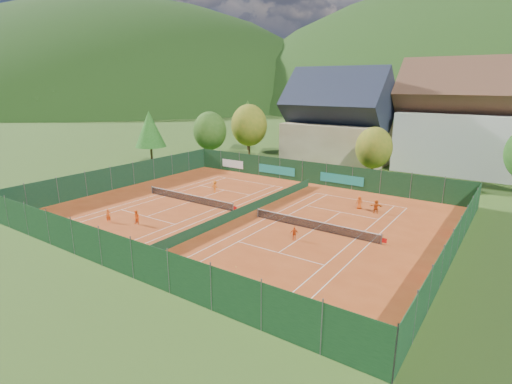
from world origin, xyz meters
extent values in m
plane|color=#2D4C17|center=(0.00, 0.00, -0.02)|extent=(600.00, 600.00, 0.00)
cube|color=#A23E17|center=(0.00, 0.00, 0.01)|extent=(40.00, 32.00, 0.01)
cube|color=white|center=(-8.00, 11.88, 0.01)|extent=(10.97, 0.06, 0.00)
cube|color=white|center=(-8.00, -11.88, 0.01)|extent=(10.97, 0.06, 0.00)
cube|color=white|center=(-13.48, 0.00, 0.01)|extent=(0.06, 23.77, 0.00)
cube|color=white|center=(-2.51, 0.00, 0.01)|extent=(0.06, 23.77, 0.00)
cube|color=white|center=(-12.12, 0.00, 0.01)|extent=(0.06, 23.77, 0.00)
cube|color=white|center=(-3.88, 0.00, 0.01)|extent=(0.06, 23.77, 0.00)
cube|color=white|center=(-8.00, 6.40, 0.01)|extent=(8.23, 0.06, 0.00)
cube|color=white|center=(-8.00, -6.40, 0.01)|extent=(8.23, 0.06, 0.00)
cube|color=white|center=(-8.00, 0.00, 0.01)|extent=(0.06, 12.80, 0.00)
cube|color=white|center=(8.00, 11.88, 0.01)|extent=(10.97, 0.06, 0.00)
cube|color=white|center=(8.00, -11.88, 0.01)|extent=(10.97, 0.06, 0.00)
cube|color=white|center=(2.51, 0.00, 0.01)|extent=(0.06, 23.77, 0.00)
cube|color=white|center=(13.48, 0.00, 0.01)|extent=(0.06, 23.77, 0.00)
cube|color=white|center=(3.88, 0.00, 0.01)|extent=(0.06, 23.77, 0.00)
cube|color=white|center=(12.12, 0.00, 0.01)|extent=(0.06, 23.77, 0.00)
cube|color=white|center=(8.00, 6.40, 0.01)|extent=(8.23, 0.06, 0.00)
cube|color=white|center=(8.00, -6.40, 0.01)|extent=(8.23, 0.06, 0.00)
cube|color=white|center=(8.00, 0.00, 0.01)|extent=(0.06, 12.80, 0.00)
cylinder|color=#59595B|center=(-14.40, 0.00, 0.51)|extent=(0.10, 0.10, 1.02)
cylinder|color=#59595B|center=(-1.60, 0.00, 0.51)|extent=(0.10, 0.10, 1.02)
cube|color=black|center=(-8.00, 0.00, 0.46)|extent=(12.80, 0.02, 0.86)
cube|color=white|center=(-8.00, 0.00, 0.89)|extent=(12.80, 0.04, 0.06)
cube|color=red|center=(-1.35, 0.00, 0.45)|extent=(0.40, 0.04, 0.40)
cylinder|color=#59595B|center=(1.60, 0.00, 0.51)|extent=(0.10, 0.10, 1.02)
cylinder|color=#59595B|center=(14.40, 0.00, 0.51)|extent=(0.10, 0.10, 1.02)
cube|color=black|center=(8.00, 0.00, 0.46)|extent=(12.80, 0.02, 0.86)
cube|color=white|center=(8.00, 0.00, 0.89)|extent=(12.80, 0.04, 0.06)
cube|color=red|center=(14.65, 0.00, 0.45)|extent=(0.40, 0.04, 0.40)
cube|color=#153921|center=(0.00, 0.00, 0.50)|extent=(0.03, 28.80, 1.00)
cube|color=#13341A|center=(0.00, 16.00, 1.50)|extent=(40.00, 0.04, 3.00)
cube|color=teal|center=(-6.00, 15.94, 1.20)|extent=(6.00, 0.03, 1.20)
cube|color=teal|center=(4.00, 15.94, 1.20)|extent=(6.00, 0.03, 1.20)
cube|color=silver|center=(-14.00, 15.94, 1.20)|extent=(4.00, 0.03, 1.20)
cube|color=#133619|center=(0.00, -16.00, 1.50)|extent=(40.00, 0.04, 3.00)
cube|color=#13341E|center=(-20.00, 0.00, 1.50)|extent=(0.04, 32.00, 3.00)
cube|color=#163D1F|center=(20.00, 0.00, 1.50)|extent=(0.04, 32.00, 3.00)
cube|color=#B21414|center=(19.94, -4.00, 1.20)|extent=(0.03, 3.00, 1.20)
cube|color=#B21414|center=(19.94, 6.00, 1.20)|extent=(0.03, 3.00, 1.20)
cube|color=#C6B68C|center=(-3.00, 30.00, 3.50)|extent=(15.00, 12.00, 7.00)
cube|color=#1E2333|center=(-3.00, 30.00, 10.00)|extent=(16.20, 12.00, 12.00)
cube|color=silver|center=(16.00, 36.00, 4.50)|extent=(20.00, 11.00, 9.00)
cube|color=brown|center=(16.00, 36.00, 11.75)|extent=(21.60, 11.00, 11.00)
cylinder|color=#4C331B|center=(-22.00, 20.00, 1.40)|extent=(0.36, 0.36, 2.80)
ellipsoid|color=#2C5718|center=(-22.00, 20.00, 5.40)|extent=(5.72, 5.72, 6.58)
cylinder|color=#453118|center=(-18.00, 26.00, 1.57)|extent=(0.36, 0.36, 3.15)
ellipsoid|color=olive|center=(-18.00, 26.00, 6.07)|extent=(6.44, 6.44, 7.40)
cylinder|color=#482919|center=(-24.00, 34.00, 1.75)|extent=(0.36, 0.36, 3.50)
cone|color=#2A5618|center=(-24.00, 34.00, 6.75)|extent=(5.60, 5.60, 6.50)
cylinder|color=#4A2E1A|center=(6.00, 22.00, 1.22)|extent=(0.36, 0.36, 2.45)
ellipsoid|color=olive|center=(6.00, 22.00, 4.72)|extent=(5.01, 5.01, 5.76)
cylinder|color=#452D18|center=(-28.00, 12.00, 1.57)|extent=(0.36, 0.36, 3.15)
cone|color=#21601B|center=(-28.00, 12.00, 6.07)|extent=(5.04, 5.04, 5.85)
ellipsoid|color=black|center=(10.00, 300.00, -42.35)|extent=(440.00, 440.00, 242.00)
ellipsoid|color=black|center=(-220.00, 160.00, -35.70)|extent=(340.00, 340.00, 204.00)
cylinder|color=slate|center=(10.60, -13.12, 0.40)|extent=(0.02, 0.02, 0.80)
cylinder|color=slate|center=(10.90, -13.12, 0.40)|extent=(0.02, 0.02, 0.80)
cylinder|color=slate|center=(10.60, -12.82, 0.40)|extent=(0.02, 0.02, 0.80)
cylinder|color=slate|center=(10.90, -12.82, 0.40)|extent=(0.02, 0.02, 0.80)
cube|color=slate|center=(10.75, -12.97, 0.55)|extent=(0.34, 0.34, 0.30)
ellipsoid|color=#CCD833|center=(10.75, -12.97, 0.58)|extent=(0.28, 0.28, 0.16)
sphere|color=#CCD833|center=(-10.14, -5.76, 0.03)|extent=(0.07, 0.07, 0.07)
sphere|color=#CCD833|center=(6.75, -10.50, 0.03)|extent=(0.07, 0.07, 0.07)
sphere|color=#CCD833|center=(0.86, 5.38, 0.03)|extent=(0.07, 0.07, 0.07)
sphere|color=#CCD833|center=(-6.31, 9.15, 0.03)|extent=(0.07, 0.07, 0.07)
imported|color=#E85214|center=(-9.86, -9.60, 0.66)|extent=(0.56, 0.56, 1.31)
imported|color=#FD5F16|center=(-6.94, -8.52, 0.71)|extent=(0.75, 0.62, 1.42)
imported|color=orange|center=(-8.24, 4.85, 0.77)|extent=(0.99, 0.58, 1.53)
imported|color=#DE4D13|center=(7.71, -3.28, 0.61)|extent=(0.77, 0.64, 1.23)
imported|color=#D54E13|center=(9.19, 8.66, 0.73)|extent=(0.86, 0.78, 1.47)
imported|color=#D25212|center=(11.20, 8.19, 0.74)|extent=(1.44, 0.86, 1.48)
camera|label=1|loc=(23.54, -32.26, 13.45)|focal=28.00mm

